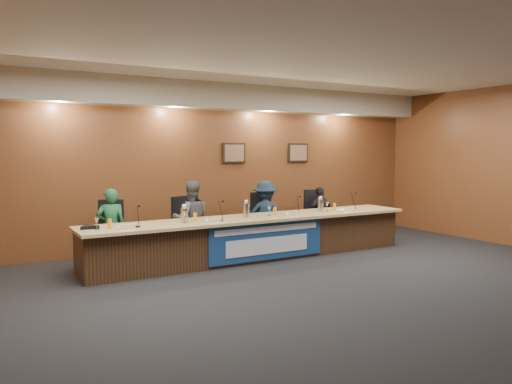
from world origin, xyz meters
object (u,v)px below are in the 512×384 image
at_px(panelist_b, 191,219).
at_px(office_chair_a, 110,237).
at_px(office_chair_b, 189,230).
at_px(office_chair_d, 317,219).
at_px(carafe_mid, 246,210).
at_px(speakerphone, 89,227).
at_px(office_chair_c, 263,223).
at_px(panelist_a, 111,227).
at_px(dais_body, 255,239).
at_px(carafe_right, 320,205).
at_px(banner, 268,241).
at_px(panelist_c, 265,215).
at_px(carafe_left, 184,215).
at_px(panelist_d, 320,215).

distance_m(panelist_b, office_chair_a, 1.43).
xyz_separation_m(office_chair_b, office_chair_d, (2.88, 0.00, 0.00)).
distance_m(carafe_mid, speakerphone, 2.62).
bearing_deg(office_chair_c, office_chair_a, -158.85).
relative_size(panelist_a, office_chair_a, 2.69).
bearing_deg(dais_body, office_chair_b, 140.61).
bearing_deg(speakerphone, carafe_right, -0.67).
bearing_deg(carafe_right, office_chair_a, 168.26).
relative_size(office_chair_a, office_chair_d, 1.00).
bearing_deg(office_chair_a, banner, -4.87).
xyz_separation_m(panelist_c, carafe_left, (-1.93, -0.63, 0.20)).
relative_size(panelist_d, speakerphone, 3.61).
xyz_separation_m(office_chair_c, carafe_left, (-1.93, -0.73, 0.38)).
height_order(dais_body, panelist_a, panelist_a).
height_order(banner, speakerphone, speakerphone).
bearing_deg(office_chair_c, panelist_d, 16.87).
height_order(panelist_d, speakerphone, panelist_d).
distance_m(dais_body, speakerphone, 2.86).
height_order(banner, office_chair_d, banner).
bearing_deg(carafe_right, panelist_a, 169.72).
height_order(dais_body, office_chair_a, dais_body).
bearing_deg(carafe_right, banner, -164.26).
distance_m(panelist_b, office_chair_d, 2.89).
bearing_deg(speakerphone, panelist_a, 52.68).
xyz_separation_m(dais_body, carafe_mid, (-0.22, -0.06, 0.53)).
relative_size(panelist_c, office_chair_d, 2.74).
relative_size(office_chair_b, carafe_mid, 1.90).
relative_size(panelist_b, office_chair_c, 2.85).
height_order(banner, panelist_d, panelist_d).
bearing_deg(banner, office_chair_a, 153.29).
xyz_separation_m(panelist_d, carafe_left, (-3.26, -0.63, 0.28)).
relative_size(panelist_b, carafe_right, 5.88).
xyz_separation_m(office_chair_b, carafe_right, (2.35, -0.78, 0.39)).
relative_size(panelist_c, carafe_right, 5.65).
height_order(panelist_a, speakerphone, panelist_a).
bearing_deg(carafe_right, office_chair_c, 136.00).
distance_m(panelist_c, office_chair_a, 2.96).
height_order(panelist_d, office_chair_a, panelist_d).
xyz_separation_m(panelist_a, office_chair_b, (1.42, 0.10, -0.17)).
xyz_separation_m(dais_body, speakerphone, (-2.83, 0.03, 0.43)).
xyz_separation_m(banner, speakerphone, (-2.83, 0.45, 0.40)).
bearing_deg(office_chair_b, office_chair_a, 160.53).
relative_size(dais_body, carafe_right, 25.80).
height_order(panelist_b, panelist_d, panelist_b).
xyz_separation_m(dais_body, banner, (0.00, -0.41, 0.03)).
height_order(panelist_b, office_chair_a, panelist_b).
relative_size(office_chair_c, carafe_right, 2.06).
bearing_deg(office_chair_d, carafe_mid, -145.52).
distance_m(panelist_b, office_chair_c, 1.56).
relative_size(panelist_b, office_chair_d, 2.85).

